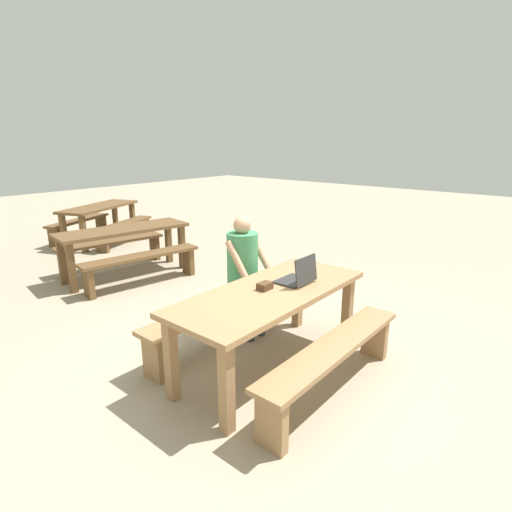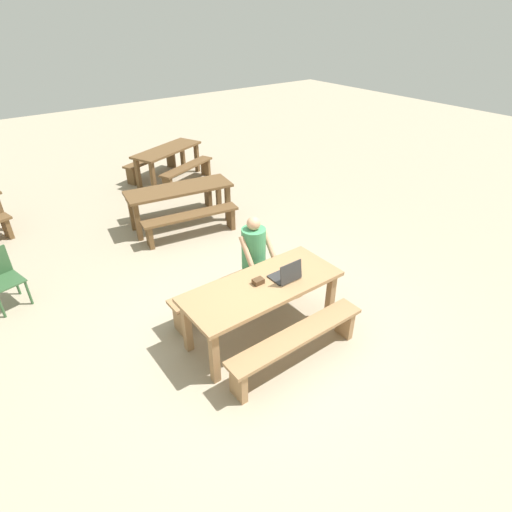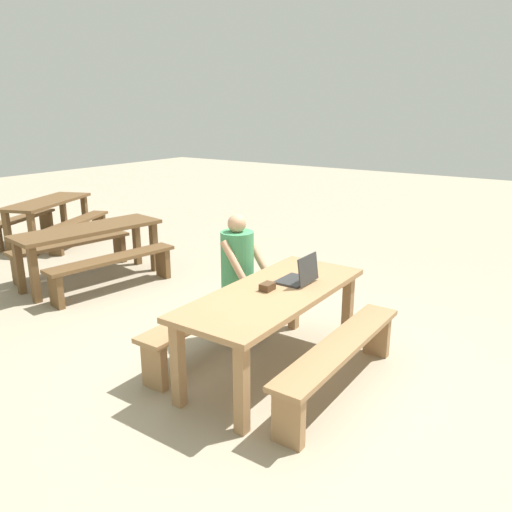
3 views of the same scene
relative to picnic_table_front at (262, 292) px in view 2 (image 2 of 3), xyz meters
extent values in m
plane|color=tan|center=(0.00, 0.00, -0.67)|extent=(30.00, 30.00, 0.00)
cube|color=#9E754C|center=(0.00, 0.00, 0.09)|extent=(2.01, 0.83, 0.05)
cube|color=#9E754C|center=(-0.91, -0.31, -0.30)|extent=(0.09, 0.09, 0.73)
cube|color=#9E754C|center=(0.91, -0.31, -0.30)|extent=(0.09, 0.09, 0.73)
cube|color=#9E754C|center=(-0.91, 0.31, -0.30)|extent=(0.09, 0.09, 0.73)
cube|color=#9E754C|center=(0.91, 0.31, -0.30)|extent=(0.09, 0.09, 0.73)
cube|color=#9E754C|center=(0.00, -0.66, -0.23)|extent=(1.86, 0.30, 0.05)
cube|color=#9E754C|center=(-0.83, -0.66, -0.46)|extent=(0.08, 0.24, 0.42)
cube|color=#9E754C|center=(0.83, -0.66, -0.46)|extent=(0.08, 0.24, 0.42)
cube|color=#9E754C|center=(0.00, 0.66, -0.23)|extent=(1.86, 0.30, 0.05)
cube|color=#9E754C|center=(-0.83, 0.66, -0.46)|extent=(0.08, 0.24, 0.42)
cube|color=#9E754C|center=(0.83, 0.66, -0.46)|extent=(0.08, 0.24, 0.42)
cube|color=#2D2D2D|center=(0.31, -0.03, 0.12)|extent=(0.33, 0.25, 0.02)
cube|color=#2D2D2D|center=(0.30, -0.17, 0.26)|extent=(0.33, 0.05, 0.25)
cube|color=black|center=(0.30, -0.17, 0.26)|extent=(0.30, 0.03, 0.23)
cube|color=#4C331E|center=(-0.03, 0.05, 0.14)|extent=(0.13, 0.10, 0.06)
cylinder|color=#333847|center=(0.27, 0.48, -0.44)|extent=(0.10, 0.10, 0.46)
cylinder|color=#333847|center=(0.45, 0.48, -0.44)|extent=(0.10, 0.10, 0.46)
cube|color=#333847|center=(0.36, 0.57, -0.16)|extent=(0.28, 0.28, 0.12)
cylinder|color=#3F8C59|center=(0.36, 0.66, 0.18)|extent=(0.33, 0.33, 0.60)
cylinder|color=tan|center=(0.18, 0.56, 0.23)|extent=(0.07, 0.32, 0.41)
cylinder|color=tan|center=(0.55, 0.56, 0.23)|extent=(0.07, 0.32, 0.41)
sphere|color=tan|center=(0.36, 0.66, 0.56)|extent=(0.18, 0.18, 0.18)
cube|color=#335933|center=(-2.50, 2.61, -0.26)|extent=(0.53, 0.53, 0.02)
cylinder|color=#335933|center=(-2.64, 2.38, -0.47)|extent=(0.04, 0.04, 0.40)
cylinder|color=#335933|center=(-2.27, 2.47, -0.47)|extent=(0.04, 0.04, 0.40)
cylinder|color=#335933|center=(-2.37, 2.84, -0.47)|extent=(0.04, 0.04, 0.40)
cube|color=brown|center=(0.65, 3.39, 0.08)|extent=(2.04, 0.95, 0.05)
cube|color=brown|center=(-0.25, 3.31, -0.31)|extent=(0.10, 0.10, 0.72)
cube|color=brown|center=(1.49, 3.03, -0.31)|extent=(0.10, 0.10, 0.72)
cube|color=brown|center=(-0.18, 3.75, -0.31)|extent=(0.10, 0.10, 0.72)
cube|color=brown|center=(1.56, 3.48, -0.31)|extent=(0.10, 0.10, 0.72)
cube|color=brown|center=(0.56, 2.84, -0.23)|extent=(1.79, 0.57, 0.05)
cube|color=brown|center=(-0.21, 2.96, -0.46)|extent=(0.12, 0.25, 0.42)
cube|color=brown|center=(1.34, 2.71, -0.46)|extent=(0.12, 0.25, 0.42)
cube|color=brown|center=(0.74, 3.95, -0.23)|extent=(1.79, 0.57, 0.05)
cube|color=brown|center=(-0.03, 4.08, -0.46)|extent=(0.12, 0.25, 0.42)
cube|color=brown|center=(1.51, 3.83, -0.46)|extent=(0.12, 0.25, 0.42)
cube|color=brown|center=(-2.14, 5.23, -0.31)|extent=(0.11, 0.11, 0.72)
cube|color=brown|center=(-2.15, 4.85, -0.47)|extent=(0.14, 0.25, 0.39)
cube|color=brown|center=(1.57, 5.72, 0.07)|extent=(1.92, 1.30, 0.05)
cube|color=brown|center=(0.91, 5.20, -0.31)|extent=(0.12, 0.12, 0.71)
cube|color=brown|center=(2.39, 5.82, -0.31)|extent=(0.12, 0.12, 0.71)
cube|color=brown|center=(0.74, 5.63, -0.31)|extent=(0.12, 0.12, 0.71)
cube|color=brown|center=(2.22, 6.24, -0.31)|extent=(0.12, 0.12, 0.71)
cube|color=brown|center=(1.78, 5.21, -0.25)|extent=(1.61, 0.90, 0.05)
cube|color=brown|center=(1.12, 4.93, -0.47)|extent=(0.17, 0.25, 0.40)
cube|color=brown|center=(2.44, 5.48, -0.47)|extent=(0.17, 0.25, 0.40)
cube|color=brown|center=(1.35, 6.24, -0.25)|extent=(1.61, 0.90, 0.05)
cube|color=brown|center=(0.70, 5.97, -0.47)|extent=(0.17, 0.25, 0.40)
cube|color=brown|center=(2.01, 6.51, -0.47)|extent=(0.17, 0.25, 0.40)
camera|label=1|loc=(-2.71, -2.11, 1.42)|focal=28.51mm
camera|label=2|loc=(-2.52, -3.23, 3.04)|focal=28.96mm
camera|label=3|loc=(-3.48, -2.21, 1.65)|focal=35.09mm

